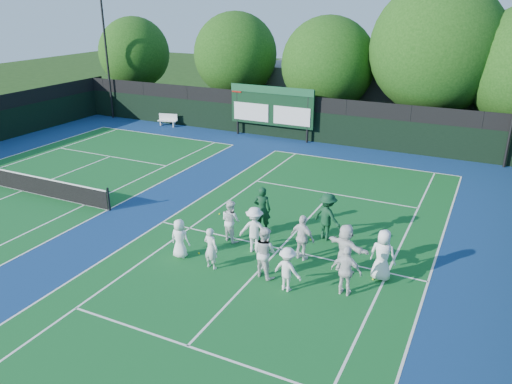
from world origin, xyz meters
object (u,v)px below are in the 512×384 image
at_px(coach_left, 262,209).
at_px(bench, 168,119).
at_px(scoreboard, 271,106).
at_px(tennis_net, 21,182).

bearing_deg(coach_left, bench, -57.86).
relative_size(scoreboard, coach_left, 3.08).
bearing_deg(scoreboard, bench, -178.50).
bearing_deg(scoreboard, tennis_net, -115.60).
height_order(tennis_net, bench, tennis_net).
relative_size(scoreboard, bench, 4.03).
relative_size(tennis_net, coach_left, 5.80).
bearing_deg(coach_left, tennis_net, -9.68).
height_order(scoreboard, coach_left, scoreboard).
bearing_deg(bench, tennis_net, -84.37).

